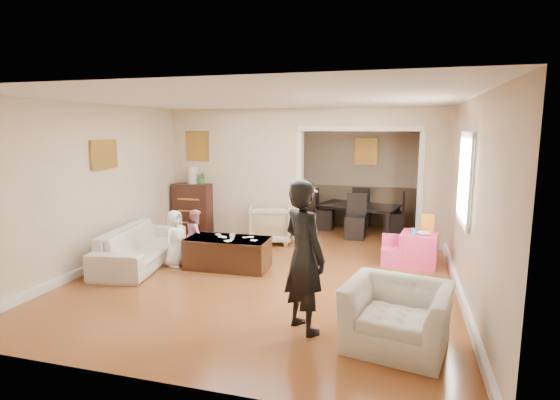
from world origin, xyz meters
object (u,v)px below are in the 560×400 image
(child_kneel_b, at_px, (196,234))
(armchair_back, at_px, (270,224))
(dining_table, at_px, (358,218))
(child_toddler, at_px, (303,236))
(play_table, at_px, (419,249))
(coffee_table, at_px, (228,253))
(dresser, at_px, (194,209))
(cyan_cup, at_px, (413,231))
(armchair_front, at_px, (397,316))
(adult_person, at_px, (304,256))
(coffee_cup, at_px, (232,237))
(sofa, at_px, (141,246))
(child_kneel_a, at_px, (175,238))
(table_lamp, at_px, (193,175))

(child_kneel_b, bearing_deg, armchair_back, -53.94)
(dining_table, bearing_deg, child_toddler, -92.91)
(play_table, bearing_deg, coffee_table, -162.27)
(child_toddler, bearing_deg, dresser, -66.63)
(dresser, xyz_separation_m, cyan_cup, (4.40, -1.03, 0.04))
(dresser, relative_size, dining_table, 0.65)
(armchair_front, relative_size, adult_person, 0.60)
(armchair_back, bearing_deg, coffee_cup, 71.38)
(sofa, distance_m, armchair_front, 4.45)
(child_toddler, bearing_deg, coffee_cup, -2.38)
(dresser, relative_size, coffee_table, 0.83)
(coffee_cup, bearing_deg, child_kneel_a, -173.99)
(table_lamp, height_order, child_kneel_b, table_lamp)
(armchair_front, distance_m, play_table, 2.89)
(armchair_front, bearing_deg, dresser, 148.87)
(cyan_cup, distance_m, child_kneel_b, 3.59)
(child_kneel_a, height_order, child_kneel_b, child_kneel_a)
(table_lamp, bearing_deg, sofa, -87.06)
(dining_table, bearing_deg, sofa, -120.51)
(child_kneel_a, bearing_deg, table_lamp, 26.46)
(child_kneel_a, bearing_deg, play_table, -66.43)
(table_lamp, bearing_deg, cyan_cup, -13.18)
(cyan_cup, bearing_deg, child_kneel_a, -164.26)
(coffee_table, height_order, play_table, play_table)
(dresser, distance_m, coffee_cup, 2.58)
(sofa, bearing_deg, child_kneel_b, -66.17)
(dining_table, xyz_separation_m, adult_person, (-0.10, -4.93, 0.55))
(coffee_cup, height_order, child_kneel_b, child_kneel_b)
(armchair_back, bearing_deg, sofa, 33.49)
(dresser, bearing_deg, armchair_front, -42.50)
(table_lamp, bearing_deg, armchair_front, -42.50)
(child_toddler, bearing_deg, child_kneel_b, -28.06)
(dresser, distance_m, coffee_table, 2.49)
(table_lamp, xyz_separation_m, dining_table, (3.31, 1.20, -0.97))
(armchair_front, height_order, play_table, armchair_front)
(armchair_back, height_order, dining_table, armchair_back)
(sofa, height_order, child_toddler, child_toddler)
(adult_person, bearing_deg, child_toddler, -35.81)
(cyan_cup, bearing_deg, coffee_table, -162.60)
(dining_table, bearing_deg, child_kneel_a, -114.96)
(coffee_table, distance_m, coffee_cup, 0.31)
(sofa, height_order, play_table, sofa)
(dresser, distance_m, dining_table, 3.53)
(armchair_front, distance_m, adult_person, 1.13)
(child_kneel_b, height_order, child_toddler, child_kneel_b)
(play_table, bearing_deg, child_kneel_a, -163.95)
(dresser, bearing_deg, coffee_cup, -49.88)
(dresser, relative_size, child_kneel_b, 1.25)
(sofa, relative_size, child_toddler, 2.50)
(armchair_front, xyz_separation_m, play_table, (0.30, 2.87, -0.06))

